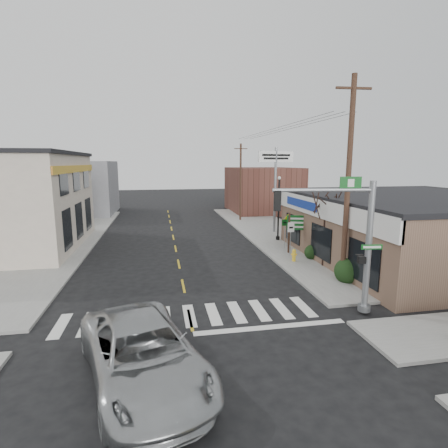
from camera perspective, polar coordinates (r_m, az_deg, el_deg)
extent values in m
plane|color=black|center=(14.63, -5.53, -15.32)|extent=(140.00, 140.00, 0.00)
cube|color=gray|center=(28.73, 10.23, -2.57)|extent=(6.00, 38.00, 0.13)
cube|color=gray|center=(28.05, -26.75, -3.81)|extent=(6.00, 38.00, 0.13)
cube|color=gold|center=(22.11, -7.40, -6.47)|extent=(0.12, 56.00, 0.01)
cube|color=silver|center=(14.99, -5.68, -14.65)|extent=(11.00, 2.20, 0.01)
cube|color=brown|center=(25.08, 28.04, -0.93)|extent=(12.00, 14.00, 4.00)
cube|color=brown|center=(45.26, 6.27, 5.59)|extent=(8.00, 10.00, 5.60)
cube|color=slate|center=(46.36, -23.03, 5.46)|extent=(9.00, 10.00, 6.40)
imported|color=#9FA3A5|center=(10.88, -13.15, -19.91)|extent=(4.54, 6.81, 1.74)
cylinder|color=gray|center=(15.32, 22.51, -3.62)|extent=(0.25, 0.25, 5.42)
cylinder|color=gray|center=(13.98, 16.28, 5.26)|extent=(3.97, 0.14, 0.14)
cube|color=black|center=(13.31, 9.29, 3.55)|extent=(0.25, 0.20, 0.81)
cube|color=#0F5319|center=(15.13, 22.98, -3.47)|extent=(0.86, 0.04, 0.20)
cube|color=#0F5319|center=(14.48, 20.19, 6.28)|extent=(0.86, 0.05, 0.50)
cube|color=black|center=(15.27, 21.70, -5.54)|extent=(0.29, 0.23, 0.29)
cube|color=#492F21|center=(24.18, 10.56, -1.43)|extent=(0.10, 0.10, 2.78)
cube|color=#492F21|center=(24.67, 13.36, -1.30)|extent=(0.10, 0.10, 2.78)
cube|color=#04540C|center=(24.24, 12.08, 0.22)|extent=(1.59, 0.05, 0.99)
cylinder|color=yellow|center=(22.42, 11.34, -5.20)|extent=(0.22, 0.22, 0.62)
sphere|color=yellow|center=(22.34, 11.37, -4.35)|extent=(0.24, 0.24, 0.24)
cylinder|color=gray|center=(25.96, 10.32, -1.28)|extent=(0.05, 0.05, 2.22)
cube|color=#CDD000|center=(25.78, 10.40, 0.54)|extent=(0.94, 0.03, 0.94)
cylinder|color=black|center=(27.98, 8.89, 2.34)|extent=(0.13, 0.13, 4.87)
sphere|color=silver|center=(27.76, 9.03, 7.42)|extent=(0.26, 0.26, 0.26)
cube|color=#095348|center=(28.05, 9.94, 4.25)|extent=(0.02, 0.52, 1.31)
cylinder|color=gray|center=(31.19, 8.34, 5.47)|extent=(0.22, 0.22, 7.41)
cube|color=white|center=(31.10, 8.48, 10.83)|extent=(3.48, 0.18, 0.93)
cylinder|color=black|center=(21.63, 16.14, -1.97)|extent=(0.22, 0.22, 3.55)
ellipsoid|color=#1F3814|center=(19.50, 19.52, -7.28)|extent=(1.37, 1.37, 1.03)
ellipsoid|color=black|center=(23.36, 14.23, -4.51)|extent=(1.02, 1.02, 0.77)
cylinder|color=#492C20|center=(18.65, 19.59, 6.46)|extent=(0.27, 0.27, 10.30)
cube|color=#492C20|center=(18.95, 20.43, 20.08)|extent=(1.79, 0.11, 0.11)
cylinder|color=#47381C|center=(37.38, 2.72, 6.81)|extent=(0.21, 0.21, 8.07)
cube|color=#47381C|center=(37.35, 2.76, 12.19)|extent=(1.40, 0.09, 0.09)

